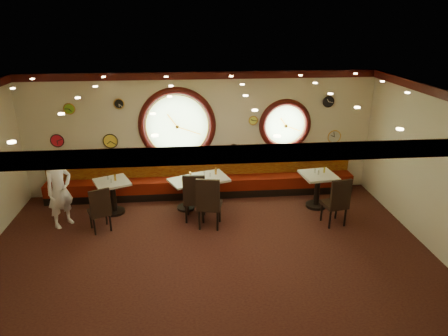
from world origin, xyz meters
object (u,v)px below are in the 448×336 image
table_d (317,186)px  condiment_d_salt (315,171)px  chair_c (209,200)px  condiment_b_salt (182,179)px  condiment_a_bottle (115,177)px  table_c (210,188)px  table_a (113,193)px  condiment_a_salt (108,178)px  condiment_c_salt (204,174)px  condiment_b_bottle (190,175)px  waiter (59,190)px  table_b (185,191)px  condiment_d_bottle (324,170)px  condiment_c_pepper (210,175)px  chair_b (194,195)px  chair_d (338,199)px  condiment_c_bottle (216,171)px  condiment_d_pepper (318,173)px  chair_a (100,207)px  condiment_a_pepper (111,181)px  condiment_b_pepper (188,179)px

table_d → condiment_d_salt: size_ratio=8.20×
chair_c → condiment_b_salt: size_ratio=8.62×
condiment_a_bottle → table_c: bearing=-0.1°
table_a → condiment_a_salt: size_ratio=10.40×
condiment_c_salt → condiment_b_bottle: condiment_c_salt is taller
condiment_b_salt → waiter: (-2.70, -0.57, 0.06)m
table_b → condiment_b_salt: size_ratio=10.25×
condiment_d_bottle → condiment_b_salt: bearing=178.0°
condiment_c_pepper → condiment_b_bottle: (-0.47, 0.18, -0.06)m
condiment_c_pepper → condiment_b_bottle: size_ratio=0.57×
condiment_c_salt → condiment_d_salt: condiment_d_salt is taller
table_d → chair_b: size_ratio=1.19×
condiment_d_salt → condiment_d_bottle: bearing=0.5°
chair_d → condiment_d_bottle: chair_d is taller
condiment_a_bottle → condiment_d_bottle: condiment_d_bottle is taller
condiment_c_bottle → condiment_d_bottle: (2.65, -0.18, 0.00)m
condiment_d_pepper → condiment_a_salt: bearing=177.0°
condiment_c_pepper → condiment_d_bottle: 2.80m
table_c → chair_b: bearing=-122.3°
condiment_c_salt → condiment_b_bottle: size_ratio=0.56×
condiment_a_salt → condiment_d_pepper: condiment_d_pepper is taller
table_d → chair_a: chair_a is taller
table_d → condiment_a_bottle: bearing=178.1°
chair_d → condiment_b_bottle: size_ratio=4.36×
table_b → condiment_c_salt: condiment_c_salt is taller
chair_a → condiment_d_bottle: bearing=-15.9°
table_d → table_b: bearing=176.7°
table_c → condiment_c_pepper: 0.36m
condiment_a_pepper → condiment_d_bottle: 5.12m
condiment_b_salt → condiment_d_salt: (3.25, -0.13, 0.13)m
condiment_b_bottle → table_c: bearing=-18.6°
condiment_a_salt → condiment_c_bottle: bearing=0.9°
table_d → waiter: waiter is taller
table_a → condiment_b_salt: 1.67m
table_b → chair_d: 3.58m
condiment_c_pepper → condiment_c_bottle: condiment_c_bottle is taller
condiment_b_bottle → condiment_a_pepper: bearing=-171.4°
chair_d → condiment_c_salt: bearing=146.9°
condiment_d_salt → condiment_b_bottle: (-3.04, 0.23, -0.09)m
table_d → condiment_c_pepper: condiment_c_pepper is taller
chair_d → condiment_d_bottle: 1.11m
chair_c → table_a: bearing=168.7°
condiment_c_bottle → condiment_c_pepper: bearing=-137.3°
chair_a → chair_c: (2.37, -0.08, 0.11)m
table_a → condiment_c_bottle: size_ratio=5.62×
table_d → condiment_b_bottle: 3.14m
table_c → waiter: size_ratio=0.56×
condiment_b_pepper → waiter: waiter is taller
waiter → condiment_a_salt: bearing=-17.5°
chair_a → condiment_a_salt: 1.03m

